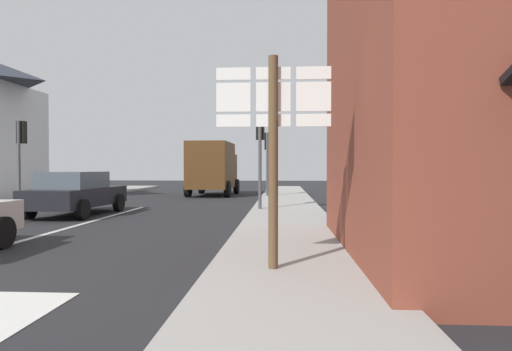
# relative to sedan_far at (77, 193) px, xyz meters

# --- Properties ---
(ground_plane) EXTENTS (80.00, 80.00, 0.00)m
(ground_plane) POSITION_rel_sedan_far_xyz_m (1.28, 0.99, -0.76)
(ground_plane) COLOR #232326
(sidewalk_right) EXTENTS (2.52, 44.00, 0.14)m
(sidewalk_right) POSITION_rel_sedan_far_xyz_m (7.11, -1.01, -0.69)
(sidewalk_right) COLOR #9E9B96
(sidewalk_right) RESTS_ON ground
(lane_centre_stripe) EXTENTS (0.16, 12.00, 0.01)m
(lane_centre_stripe) POSITION_rel_sedan_far_xyz_m (1.28, -3.01, -0.75)
(lane_centre_stripe) COLOR silver
(lane_centre_stripe) RESTS_ON ground
(sedan_far) EXTENTS (2.08, 4.26, 1.47)m
(sedan_far) POSITION_rel_sedan_far_xyz_m (0.00, 0.00, 0.00)
(sedan_far) COLOR black
(sedan_far) RESTS_ON ground
(delivery_truck) EXTENTS (2.63, 5.07, 3.05)m
(delivery_truck) POSITION_rel_sedan_far_xyz_m (2.92, 10.72, 0.89)
(delivery_truck) COLOR #4C2D14
(delivery_truck) RESTS_ON ground
(route_sign_post) EXTENTS (1.66, 0.14, 3.20)m
(route_sign_post) POSITION_rel_sedan_far_xyz_m (6.81, -7.94, 1.24)
(route_sign_post) COLOR brown
(route_sign_post) RESTS_ON ground
(traffic_light_near_right) EXTENTS (0.30, 0.49, 3.51)m
(traffic_light_near_right) POSITION_rel_sedan_far_xyz_m (6.15, 1.37, 1.84)
(traffic_light_near_right) COLOR #47474C
(traffic_light_near_right) RESTS_ON ground
(traffic_light_far_right) EXTENTS (0.30, 0.49, 3.48)m
(traffic_light_far_right) POSITION_rel_sedan_far_xyz_m (6.15, 8.86, 1.82)
(traffic_light_far_right) COLOR #47474C
(traffic_light_far_right) RESTS_ON ground
(traffic_light_near_left) EXTENTS (0.30, 0.49, 3.49)m
(traffic_light_near_left) POSITION_rel_sedan_far_xyz_m (-3.58, 2.63, 1.82)
(traffic_light_near_left) COLOR #47474C
(traffic_light_near_left) RESTS_ON ground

